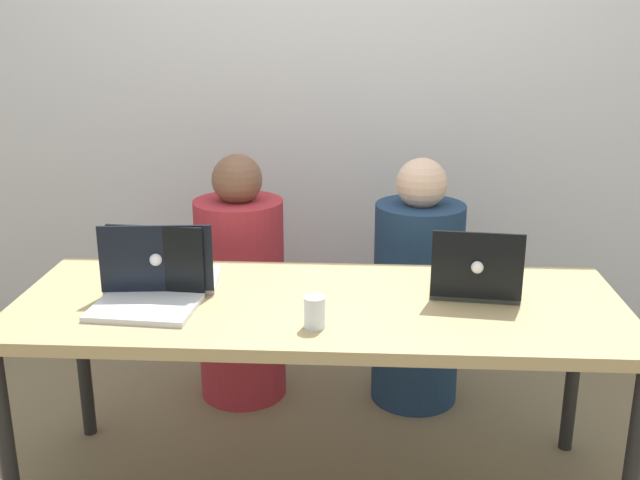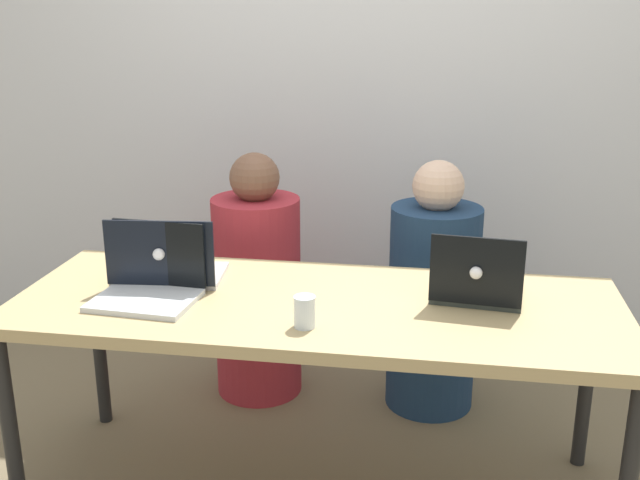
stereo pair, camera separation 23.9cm
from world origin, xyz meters
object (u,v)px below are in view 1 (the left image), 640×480
object	(u,v)px
laptop_back_right	(475,280)
laptop_front_left	(149,290)
person_on_right	(417,296)
water_glass_center	(315,314)
laptop_back_left	(162,273)
person_on_left	(241,292)

from	to	relation	value
laptop_back_right	laptop_front_left	bearing A→B (deg)	14.48
person_on_right	water_glass_center	distance (m)	1.00
laptop_front_left	laptop_back_right	distance (m)	1.04
person_on_right	laptop_back_left	bearing A→B (deg)	49.85
laptop_front_left	laptop_back_right	bearing A→B (deg)	12.40
person_on_right	laptop_front_left	bearing A→B (deg)	56.14
person_on_right	laptop_back_right	size ratio (longest dim) A/B	3.37
laptop_back_right	water_glass_center	size ratio (longest dim) A/B	3.24
laptop_front_left	person_on_left	bearing A→B (deg)	81.86
laptop_back_left	laptop_front_left	bearing A→B (deg)	84.04
laptop_back_right	laptop_back_left	xyz separation A→B (m)	(-1.03, 0.01, 0.00)
laptop_back_left	water_glass_center	distance (m)	0.61
laptop_front_left	water_glass_center	bearing A→B (deg)	-10.65
laptop_back_right	water_glass_center	bearing A→B (deg)	36.35
water_glass_center	laptop_back_right	bearing A→B (deg)	30.06
laptop_back_right	laptop_back_left	world-z (taller)	laptop_back_left
laptop_front_left	water_glass_center	world-z (taller)	laptop_front_left
person_on_right	laptop_back_left	distance (m)	1.11
person_on_right	laptop_back_left	size ratio (longest dim) A/B	2.72
person_on_left	water_glass_center	xyz separation A→B (m)	(0.37, -0.88, 0.28)
person_on_right	water_glass_center	bearing A→B (deg)	84.07
laptop_back_right	person_on_left	bearing A→B (deg)	-28.10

